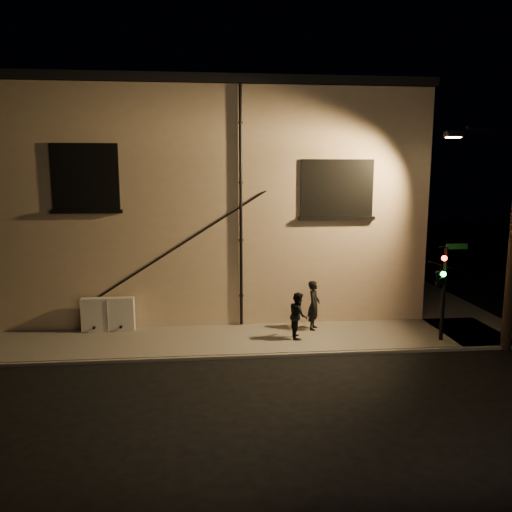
{
  "coord_description": "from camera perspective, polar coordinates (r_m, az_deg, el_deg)",
  "views": [
    {
      "loc": [
        -2.96,
        -14.36,
        5.51
      ],
      "look_at": [
        -1.38,
        1.8,
        2.82
      ],
      "focal_mm": 35.0,
      "sensor_mm": 36.0,
      "label": 1
    }
  ],
  "objects": [
    {
      "name": "traffic_signal",
      "position": [
        16.95,
        20.32,
        -2.25
      ],
      "size": [
        1.22,
        1.87,
        3.18
      ],
      "color": "black",
      "rests_on": "sidewalk"
    },
    {
      "name": "streetlamp_pole",
      "position": [
        17.15,
        27.16,
        2.96
      ],
      "size": [
        2.03,
        1.39,
        7.35
      ],
      "color": "black",
      "rests_on": "ground"
    },
    {
      "name": "sidewalk",
      "position": [
        19.97,
        6.77,
        -6.49
      ],
      "size": [
        21.0,
        16.0,
        0.12
      ],
      "color": "slate",
      "rests_on": "ground"
    },
    {
      "name": "ground",
      "position": [
        15.66,
        5.79,
        -11.23
      ],
      "size": [
        90.0,
        90.0,
        0.0
      ],
      "primitive_type": "plane",
      "color": "black"
    },
    {
      "name": "pedestrian_b",
      "position": [
        16.63,
        4.85,
        -6.75
      ],
      "size": [
        0.63,
        0.78,
        1.53
      ],
      "primitive_type": "imported",
      "rotation": [
        0.0,
        0.0,
        1.51
      ],
      "color": "black",
      "rests_on": "sidewalk"
    },
    {
      "name": "utility_cabinet",
      "position": [
        18.06,
        -16.55,
        -6.41
      ],
      "size": [
        1.78,
        0.3,
        1.17
      ],
      "primitive_type": "cube",
      "color": "silver",
      "rests_on": "sidewalk"
    },
    {
      "name": "building",
      "position": [
        23.38,
        -5.71,
        6.66
      ],
      "size": [
        16.2,
        12.23,
        8.8
      ],
      "color": "beige",
      "rests_on": "ground"
    },
    {
      "name": "pedestrian_a",
      "position": [
        17.55,
        6.62,
        -5.6
      ],
      "size": [
        0.62,
        0.74,
        1.72
      ],
      "primitive_type": "imported",
      "rotation": [
        0.0,
        0.0,
        1.17
      ],
      "color": "black",
      "rests_on": "sidewalk"
    }
  ]
}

